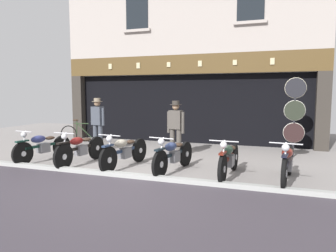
{
  "coord_description": "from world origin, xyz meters",
  "views": [
    {
      "loc": [
        3.23,
        -6.08,
        1.89
      ],
      "look_at": [
        0.18,
        2.69,
        0.91
      ],
      "focal_mm": 33.19,
      "sensor_mm": 36.0,
      "label": 1
    }
  ],
  "objects_px": {
    "motorcycle_right": "(287,162)",
    "motorcycle_center_right": "(229,158)",
    "tyre_sign_pole": "(295,111)",
    "advert_board_far": "(107,95)",
    "advert_board_near": "(128,94)",
    "motorcycle_center_left": "(124,151)",
    "shopkeeper_center": "(176,126)",
    "salesman_left": "(98,122)",
    "motorcycle_far_left": "(43,146)",
    "motorcycle_left": "(80,148)",
    "leaning_bicycle": "(81,134)",
    "motorcycle_center": "(173,155)"
  },
  "relations": [
    {
      "from": "motorcycle_right",
      "to": "motorcycle_center_right",
      "type": "bearing_deg",
      "value": 5.59
    },
    {
      "from": "tyre_sign_pole",
      "to": "advert_board_far",
      "type": "distance_m",
      "value": 7.46
    },
    {
      "from": "advert_board_far",
      "to": "advert_board_near",
      "type": "bearing_deg",
      "value": 0.0
    },
    {
      "from": "motorcycle_center_left",
      "to": "shopkeeper_center",
      "type": "height_order",
      "value": "shopkeeper_center"
    },
    {
      "from": "tyre_sign_pole",
      "to": "advert_board_far",
      "type": "relative_size",
      "value": 2.27
    },
    {
      "from": "salesman_left",
      "to": "advert_board_near",
      "type": "xyz_separation_m",
      "value": [
        -0.21,
        2.68,
        0.91
      ]
    },
    {
      "from": "motorcycle_center_right",
      "to": "salesman_left",
      "type": "relative_size",
      "value": 1.13
    },
    {
      "from": "motorcycle_far_left",
      "to": "advert_board_far",
      "type": "xyz_separation_m",
      "value": [
        -0.58,
        4.53,
        1.4
      ]
    },
    {
      "from": "tyre_sign_pole",
      "to": "motorcycle_right",
      "type": "bearing_deg",
      "value": -95.12
    },
    {
      "from": "motorcycle_left",
      "to": "shopkeeper_center",
      "type": "xyz_separation_m",
      "value": [
        2.08,
        1.84,
        0.5
      ]
    },
    {
      "from": "motorcycle_center_left",
      "to": "tyre_sign_pole",
      "type": "relative_size",
      "value": 0.87
    },
    {
      "from": "leaning_bicycle",
      "to": "salesman_left",
      "type": "bearing_deg",
      "value": 49.87
    },
    {
      "from": "tyre_sign_pole",
      "to": "advert_board_near",
      "type": "bearing_deg",
      "value": 164.37
    },
    {
      "from": "salesman_left",
      "to": "motorcycle_center_left",
      "type": "bearing_deg",
      "value": 146.9
    },
    {
      "from": "motorcycle_far_left",
      "to": "motorcycle_right",
      "type": "relative_size",
      "value": 0.99
    },
    {
      "from": "motorcycle_right",
      "to": "salesman_left",
      "type": "xyz_separation_m",
      "value": [
        -5.77,
        1.84,
        0.53
      ]
    },
    {
      "from": "motorcycle_center",
      "to": "leaning_bicycle",
      "type": "height_order",
      "value": "leaning_bicycle"
    },
    {
      "from": "shopkeeper_center",
      "to": "leaning_bicycle",
      "type": "xyz_separation_m",
      "value": [
        -3.99,
        0.98,
        -0.55
      ]
    },
    {
      "from": "motorcycle_center_right",
      "to": "shopkeeper_center",
      "type": "bearing_deg",
      "value": -40.79
    },
    {
      "from": "motorcycle_center_left",
      "to": "advert_board_near",
      "type": "distance_m",
      "value": 5.16
    },
    {
      "from": "shopkeeper_center",
      "to": "salesman_left",
      "type": "bearing_deg",
      "value": 7.3
    },
    {
      "from": "motorcycle_left",
      "to": "advert_board_near",
      "type": "bearing_deg",
      "value": -76.28
    },
    {
      "from": "shopkeeper_center",
      "to": "advert_board_near",
      "type": "height_order",
      "value": "advert_board_near"
    },
    {
      "from": "motorcycle_left",
      "to": "motorcycle_center_right",
      "type": "xyz_separation_m",
      "value": [
        3.92,
        0.04,
        -0.01
      ]
    },
    {
      "from": "motorcycle_left",
      "to": "advert_board_far",
      "type": "xyz_separation_m",
      "value": [
        -1.82,
        4.54,
        1.39
      ]
    },
    {
      "from": "motorcycle_right",
      "to": "advert_board_near",
      "type": "relative_size",
      "value": 1.81
    },
    {
      "from": "motorcycle_center_right",
      "to": "motorcycle_center_left",
      "type": "bearing_deg",
      "value": 3.15
    },
    {
      "from": "motorcycle_right",
      "to": "shopkeeper_center",
      "type": "distance_m",
      "value": 3.61
    },
    {
      "from": "motorcycle_left",
      "to": "salesman_left",
      "type": "relative_size",
      "value": 1.17
    },
    {
      "from": "motorcycle_center_left",
      "to": "shopkeeper_center",
      "type": "relative_size",
      "value": 1.22
    },
    {
      "from": "shopkeeper_center",
      "to": "leaning_bicycle",
      "type": "relative_size",
      "value": 0.93
    },
    {
      "from": "tyre_sign_pole",
      "to": "motorcycle_center_right",
      "type": "bearing_deg",
      "value": -118.38
    },
    {
      "from": "motorcycle_far_left",
      "to": "motorcycle_center_left",
      "type": "distance_m",
      "value": 2.53
    },
    {
      "from": "motorcycle_left",
      "to": "leaning_bicycle",
      "type": "relative_size",
      "value": 1.13
    },
    {
      "from": "motorcycle_center_right",
      "to": "advert_board_near",
      "type": "bearing_deg",
      "value": -40.0
    },
    {
      "from": "salesman_left",
      "to": "shopkeeper_center",
      "type": "xyz_separation_m",
      "value": [
        2.69,
        -0.02,
        -0.04
      ]
    },
    {
      "from": "advert_board_near",
      "to": "motorcycle_center_left",
      "type": "bearing_deg",
      "value": -64.91
    },
    {
      "from": "salesman_left",
      "to": "tyre_sign_pole",
      "type": "height_order",
      "value": "tyre_sign_pole"
    },
    {
      "from": "motorcycle_far_left",
      "to": "shopkeeper_center",
      "type": "height_order",
      "value": "shopkeeper_center"
    },
    {
      "from": "motorcycle_left",
      "to": "motorcycle_right",
      "type": "distance_m",
      "value": 5.16
    },
    {
      "from": "tyre_sign_pole",
      "to": "leaning_bicycle",
      "type": "xyz_separation_m",
      "value": [
        -7.33,
        0.02,
        -0.99
      ]
    },
    {
      "from": "motorcycle_left",
      "to": "motorcycle_center",
      "type": "xyz_separation_m",
      "value": [
        2.6,
        0.04,
        -0.01
      ]
    },
    {
      "from": "motorcycle_center",
      "to": "leaning_bicycle",
      "type": "distance_m",
      "value": 5.3
    },
    {
      "from": "motorcycle_far_left",
      "to": "motorcycle_right",
      "type": "xyz_separation_m",
      "value": [
        6.41,
        0.0,
        0.02
      ]
    },
    {
      "from": "motorcycle_left",
      "to": "motorcycle_center_left",
      "type": "relative_size",
      "value": 1.0
    },
    {
      "from": "motorcycle_right",
      "to": "salesman_left",
      "type": "distance_m",
      "value": 6.09
    },
    {
      "from": "motorcycle_center",
      "to": "tyre_sign_pole",
      "type": "distance_m",
      "value": 4.05
    },
    {
      "from": "motorcycle_right",
      "to": "leaning_bicycle",
      "type": "distance_m",
      "value": 7.61
    },
    {
      "from": "motorcycle_center",
      "to": "motorcycle_center_right",
      "type": "bearing_deg",
      "value": -171.07
    },
    {
      "from": "salesman_left",
      "to": "leaning_bicycle",
      "type": "height_order",
      "value": "salesman_left"
    }
  ]
}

